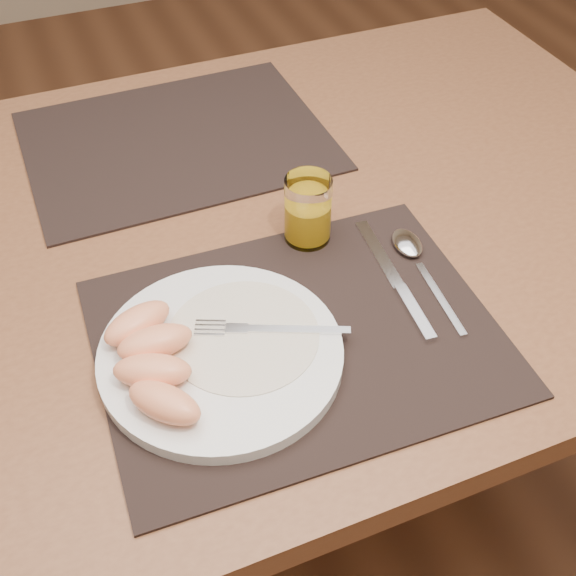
# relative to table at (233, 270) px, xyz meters

# --- Properties ---
(ground) EXTENTS (5.00, 5.00, 0.00)m
(ground) POSITION_rel_table_xyz_m (0.00, 0.00, -0.67)
(ground) COLOR brown
(ground) RESTS_ON ground
(table) EXTENTS (1.40, 0.90, 0.75)m
(table) POSITION_rel_table_xyz_m (0.00, 0.00, 0.00)
(table) COLOR brown
(table) RESTS_ON ground
(placemat_near) EXTENTS (0.46, 0.37, 0.00)m
(placemat_near) POSITION_rel_table_xyz_m (0.01, -0.22, 0.09)
(placemat_near) COLOR black
(placemat_near) RESTS_ON table
(placemat_far) EXTENTS (0.45, 0.35, 0.00)m
(placemat_far) POSITION_rel_table_xyz_m (-0.01, 0.22, 0.09)
(placemat_far) COLOR black
(placemat_far) RESTS_ON table
(plate) EXTENTS (0.27, 0.27, 0.02)m
(plate) POSITION_rel_table_xyz_m (-0.08, -0.22, 0.10)
(plate) COLOR white
(plate) RESTS_ON placemat_near
(plate_dressing) EXTENTS (0.17, 0.17, 0.00)m
(plate_dressing) POSITION_rel_table_xyz_m (-0.05, -0.21, 0.10)
(plate_dressing) COLOR white
(plate_dressing) RESTS_ON plate
(fork) EXTENTS (0.17, 0.09, 0.00)m
(fork) POSITION_rel_table_xyz_m (-0.04, -0.21, 0.11)
(fork) COLOR silver
(fork) RESTS_ON plate
(knife) EXTENTS (0.03, 0.22, 0.01)m
(knife) POSITION_rel_table_xyz_m (0.15, -0.20, 0.09)
(knife) COLOR silver
(knife) RESTS_ON placemat_near
(spoon) EXTENTS (0.04, 0.19, 0.01)m
(spoon) POSITION_rel_table_xyz_m (0.20, -0.15, 0.09)
(spoon) COLOR silver
(spoon) RESTS_ON placemat_near
(juice_glass) EXTENTS (0.06, 0.06, 0.09)m
(juice_glass) POSITION_rel_table_xyz_m (0.09, -0.07, 0.13)
(juice_glass) COLOR white
(juice_glass) RESTS_ON placemat_near
(grapefruit_wedges) EXTENTS (0.10, 0.19, 0.03)m
(grapefruit_wedges) POSITION_rel_table_xyz_m (-0.16, -0.22, 0.12)
(grapefruit_wedges) COLOR #FF9C68
(grapefruit_wedges) RESTS_ON plate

